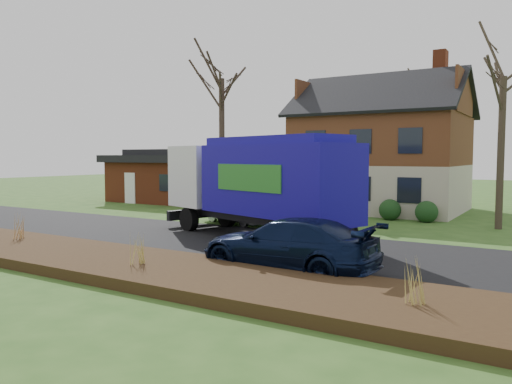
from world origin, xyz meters
The scene contains 14 objects.
ground centered at (0.00, 0.00, 0.00)m, with size 120.00×120.00×0.00m, color #2D521B.
road centered at (0.00, 0.00, 0.01)m, with size 80.00×7.00×0.02m, color black.
mulch_verge centered at (0.00, -5.30, 0.15)m, with size 80.00×3.50×0.30m, color black.
main_house centered at (1.49, 13.91, 4.03)m, with size 12.95×8.95×9.26m.
ranch_house centered at (-12.00, 13.00, 1.81)m, with size 9.80×8.20×3.70m.
garbage_truck centered at (1.05, 1.35, 2.28)m, with size 9.52×5.14×3.95m.
silver_sedan centered at (-1.94, 4.46, 0.68)m, with size 1.43×4.10×1.35m, color #969A9D.
navy_wagon centered at (4.68, -3.06, 0.75)m, with size 2.10×5.18×1.50m, color black.
tree_front_west centered at (-5.21, 7.72, 8.64)m, with size 3.53×3.53×10.48m.
tree_front_east centered at (8.85, 9.00, 7.75)m, with size 3.43×3.43×9.54m.
tree_back centered at (2.61, 21.30, 8.67)m, with size 3.28×3.28×10.40m.
grass_clump_west centered at (-5.07, -4.81, 0.78)m, with size 0.36×0.30×0.96m.
grass_clump_mid centered at (1.47, -5.65, 0.72)m, with size 0.30×0.25×0.84m.
grass_clump_east centered at (8.78, -5.31, 0.74)m, with size 0.36×0.29×0.89m.
Camera 1 is at (11.12, -15.28, 3.21)m, focal length 35.00 mm.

